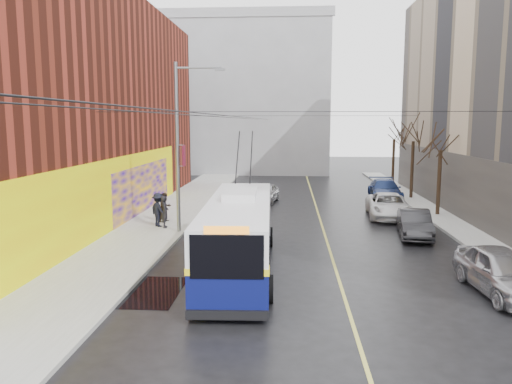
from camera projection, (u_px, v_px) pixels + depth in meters
ground at (301, 304)px, 16.46m from camera, size 140.00×140.00×0.00m
sidewalk_left at (158, 224)px, 28.83m from camera, size 4.00×60.00×0.15m
sidewalk_right at (458, 229)px, 27.72m from camera, size 2.00×60.00×0.15m
lane_line at (321, 221)px, 30.20m from camera, size 0.12×50.00×0.01m
building_left at (34, 105)px, 30.36m from camera, size 12.11×36.00×14.00m
building_far at (243, 96)px, 60.04m from camera, size 20.50×12.10×18.00m
streetlight_pole at (180, 143)px, 26.07m from camera, size 2.65×0.60×9.00m
catenary_wires at (255, 117)px, 30.34m from camera, size 18.00×60.00×0.22m
tree_near at (441, 138)px, 30.98m from camera, size 3.20×3.20×6.40m
tree_mid at (414, 131)px, 37.86m from camera, size 3.20×3.20×6.68m
tree_far at (394, 131)px, 44.79m from camera, size 3.20×3.20×6.57m
puddle at (151, 292)px, 17.65m from camera, size 2.08×3.43×0.01m
pigeons_flying at (250, 90)px, 25.25m from camera, size 2.89×2.84×0.98m
trolleybus at (239, 232)px, 20.17m from camera, size 3.05×11.71×5.50m
parked_car_a at (502, 271)px, 17.32m from camera, size 2.26×4.90×1.63m
parked_car_b at (415, 224)px, 25.87m from camera, size 2.06×4.48×1.42m
parked_car_c at (388, 206)px, 31.19m from camera, size 2.89×5.59×1.51m
parked_car_d at (385, 190)px, 38.10m from camera, size 2.49×5.55×1.58m
following_car at (265, 193)px, 37.01m from camera, size 2.26×4.34×1.41m
pedestrian_a at (165, 212)px, 27.53m from camera, size 0.55×0.72×1.78m
pedestrian_b at (165, 207)px, 29.13m from camera, size 0.99×1.05×1.71m
pedestrian_c at (158, 210)px, 27.82m from camera, size 1.37×1.35×1.89m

